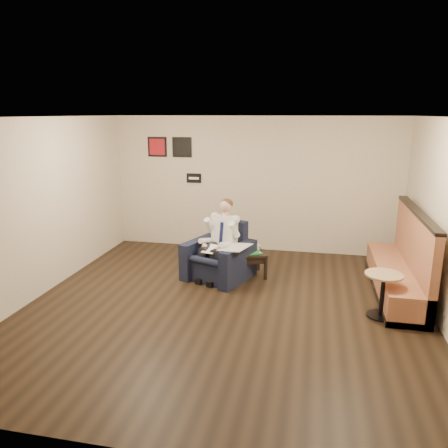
% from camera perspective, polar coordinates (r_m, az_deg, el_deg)
% --- Properties ---
extents(ground, '(6.00, 6.00, 0.00)m').
position_cam_1_polar(ground, '(6.72, 0.15, -10.82)').
color(ground, black).
rests_on(ground, ground).
extents(wall_back, '(6.00, 0.02, 2.80)m').
position_cam_1_polar(wall_back, '(9.16, 3.97, 5.15)').
color(wall_back, beige).
rests_on(wall_back, ground).
extents(wall_front, '(6.00, 0.02, 2.80)m').
position_cam_1_polar(wall_front, '(3.52, -9.93, -10.34)').
color(wall_front, beige).
rests_on(wall_front, ground).
extents(wall_left, '(0.02, 6.00, 2.80)m').
position_cam_1_polar(wall_left, '(7.45, -23.08, 1.90)').
color(wall_left, beige).
rests_on(wall_left, ground).
extents(ceiling, '(6.00, 6.00, 0.02)m').
position_cam_1_polar(ceiling, '(6.08, 0.17, 13.80)').
color(ceiling, white).
rests_on(ceiling, wall_back).
extents(seating_sign, '(0.32, 0.02, 0.20)m').
position_cam_1_polar(seating_sign, '(9.39, -3.95, 6.00)').
color(seating_sign, black).
rests_on(seating_sign, wall_back).
extents(art_print_left, '(0.42, 0.03, 0.42)m').
position_cam_1_polar(art_print_left, '(9.57, -8.70, 9.94)').
color(art_print_left, '#A9141F').
rests_on(art_print_left, wall_back).
extents(art_print_right, '(0.42, 0.03, 0.42)m').
position_cam_1_polar(art_print_right, '(9.39, -5.51, 9.95)').
color(art_print_right, black).
rests_on(art_print_right, wall_back).
extents(armchair, '(1.30, 1.30, 0.97)m').
position_cam_1_polar(armchair, '(7.69, -0.72, -3.62)').
color(armchair, black).
rests_on(armchair, ground).
extents(seated_man, '(0.93, 1.12, 1.33)m').
position_cam_1_polar(seated_man, '(7.53, -1.25, -2.56)').
color(seated_man, silver).
rests_on(seated_man, armchair).
extents(lap_papers, '(0.30, 0.37, 0.01)m').
position_cam_1_polar(lap_papers, '(7.47, -1.70, -3.27)').
color(lap_papers, white).
rests_on(lap_papers, seated_man).
extents(newspaper, '(0.56, 0.63, 0.01)m').
position_cam_1_polar(newspaper, '(7.34, 1.49, -3.05)').
color(newspaper, silver).
rests_on(newspaper, armchair).
extents(side_table, '(0.71, 0.71, 0.44)m').
position_cam_1_polar(side_table, '(7.88, 3.27, -5.22)').
color(side_table, black).
rests_on(side_table, ground).
extents(green_folder, '(0.54, 0.50, 0.01)m').
position_cam_1_polar(green_folder, '(7.79, 3.12, -3.70)').
color(green_folder, green).
rests_on(green_folder, side_table).
extents(coffee_mug, '(0.11, 0.11, 0.09)m').
position_cam_1_polar(coffee_mug, '(7.95, 4.34, -3.02)').
color(coffee_mug, white).
rests_on(coffee_mug, side_table).
extents(smartphone, '(0.15, 0.10, 0.01)m').
position_cam_1_polar(smartphone, '(7.97, 3.37, -3.29)').
color(smartphone, black).
rests_on(smartphone, side_table).
extents(banquette, '(0.63, 2.64, 1.35)m').
position_cam_1_polar(banquette, '(7.53, 21.72, -3.54)').
color(banquette, '#9E5C3D').
rests_on(banquette, ground).
extents(cafe_table, '(0.56, 0.56, 0.65)m').
position_cam_1_polar(cafe_table, '(6.70, 19.95, -8.75)').
color(cafe_table, '#A6815A').
rests_on(cafe_table, ground).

